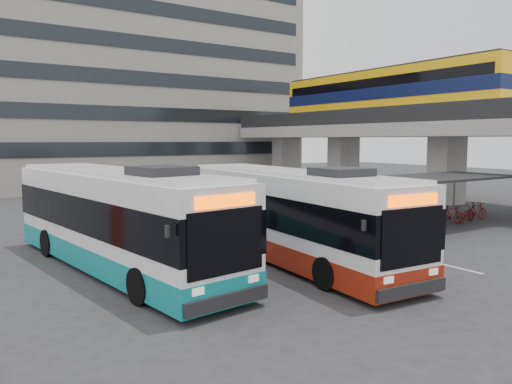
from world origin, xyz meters
TOP-DOWN VIEW (x-y plane):
  - ground at (0.00, 0.00)m, footprint 120.00×120.00m
  - viaduct at (17.00, 12.87)m, footprint 8.00×32.00m
  - bike_shelter at (8.47, 3.00)m, footprint 10.00×4.00m
  - office_block at (6.00, 36.00)m, footprint 30.00×15.00m
  - road_markings at (2.50, -3.00)m, footprint 0.15×7.60m
  - bus_main at (-1.50, 1.46)m, footprint 3.43×12.04m
  - bus_teal at (-7.20, 3.57)m, footprint 4.07×12.49m
  - pedestrian at (-3.63, 5.40)m, footprint 0.63×0.74m

SIDE VIEW (x-z plane):
  - ground at x=0.00m, z-range 0.00..0.00m
  - road_markings at x=2.50m, z-range 0.00..0.01m
  - pedestrian at x=-3.63m, z-range 0.00..1.72m
  - bike_shelter at x=8.47m, z-range 0.03..2.57m
  - bus_main at x=-1.50m, z-range -0.13..3.39m
  - bus_teal at x=-7.20m, z-range -0.13..3.50m
  - viaduct at x=17.00m, z-range 1.39..11.07m
  - office_block at x=6.00m, z-range 0.00..25.00m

